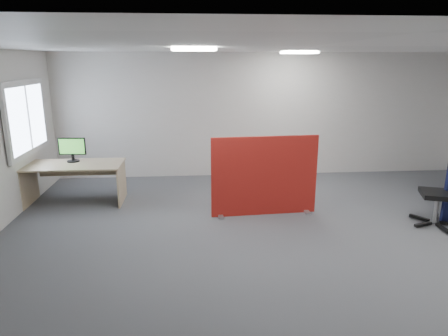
{
  "coord_description": "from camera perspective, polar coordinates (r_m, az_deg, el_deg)",
  "views": [
    {
      "loc": [
        -1.54,
        -5.22,
        2.51
      ],
      "look_at": [
        -1.09,
        0.4,
        1.0
      ],
      "focal_mm": 32.0,
      "sensor_mm": 36.0,
      "label": 1
    }
  ],
  "objects": [
    {
      "name": "floor",
      "position": [
        6.0,
        10.94,
        -10.04
      ],
      "size": [
        9.0,
        9.0,
        0.0
      ],
      "primitive_type": "plane",
      "color": "#55575D",
      "rests_on": "ground"
    },
    {
      "name": "ceiling",
      "position": [
        5.45,
        12.4,
        16.66
      ],
      "size": [
        9.0,
        7.0,
        0.02
      ],
      "primitive_type": "cube",
      "color": "white",
      "rests_on": "wall_back"
    },
    {
      "name": "wall_back",
      "position": [
        8.93,
        5.46,
        7.48
      ],
      "size": [
        9.0,
        0.02,
        2.7
      ],
      "primitive_type": "cube",
      "color": "silver",
      "rests_on": "floor"
    },
    {
      "name": "window",
      "position": [
        7.84,
        -26.36,
        6.42
      ],
      "size": [
        0.06,
        1.7,
        1.3
      ],
      "color": "white",
      "rests_on": "wall_left"
    },
    {
      "name": "ceiling_lights",
      "position": [
        6.18,
        13.64,
        16.08
      ],
      "size": [
        4.1,
        4.1,
        0.04
      ],
      "color": "white",
      "rests_on": "ceiling"
    },
    {
      "name": "red_divider",
      "position": [
        6.64,
        5.82,
        -1.26
      ],
      "size": [
        1.79,
        0.3,
        1.34
      ],
      "rotation": [
        0.0,
        0.0,
        0.07
      ],
      "color": "#A82215",
      "rests_on": "floor"
    },
    {
      "name": "second_desk",
      "position": [
        7.73,
        -20.47,
        -0.61
      ],
      "size": [
        1.71,
        0.85,
        0.73
      ],
      "color": "tan",
      "rests_on": "floor"
    },
    {
      "name": "monitor_second",
      "position": [
        7.77,
        -20.87,
        2.61
      ],
      "size": [
        0.49,
        0.22,
        0.44
      ],
      "rotation": [
        0.0,
        0.0,
        -0.07
      ],
      "color": "black",
      "rests_on": "second_desk"
    },
    {
      "name": "office_chair",
      "position": [
        7.05,
        29.36,
        -2.25
      ],
      "size": [
        0.77,
        0.73,
        1.15
      ],
      "rotation": [
        0.0,
        0.0,
        -0.33
      ],
      "color": "black",
      "rests_on": "floor"
    }
  ]
}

